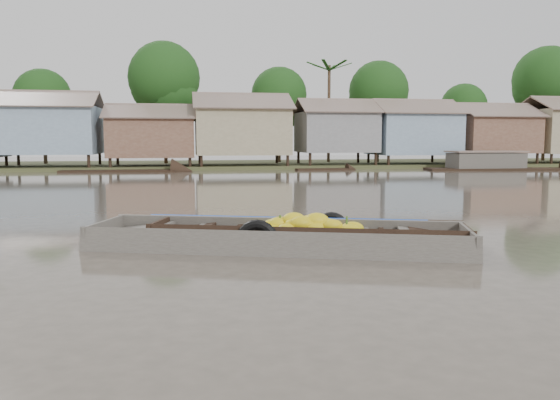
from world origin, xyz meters
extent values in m
plane|color=#4D463B|center=(0.00, 0.00, 0.00)|extent=(120.00, 120.00, 0.00)
cube|color=#384723|center=(0.00, 33.00, 0.00)|extent=(120.00, 12.00, 0.50)
cube|color=#7C94AB|center=(-10.50, 29.50, 2.70)|extent=(6.20, 5.20, 3.20)
cube|color=brown|center=(-10.50, 28.10, 4.75)|extent=(6.60, 3.02, 1.28)
cube|color=brown|center=(-10.50, 30.90, 4.75)|extent=(6.60, 3.02, 1.28)
cube|color=brown|center=(-3.80, 29.50, 2.20)|extent=(5.80, 4.60, 2.70)
cube|color=brown|center=(-3.80, 28.26, 4.00)|extent=(6.20, 2.67, 1.14)
cube|color=brown|center=(-3.80, 30.74, 4.00)|extent=(6.20, 2.67, 1.14)
cube|color=gray|center=(2.50, 29.50, 2.65)|extent=(6.50, 5.30, 3.30)
cube|color=brown|center=(2.50, 28.07, 4.75)|extent=(6.90, 3.08, 1.31)
cube|color=brown|center=(2.50, 30.93, 4.75)|extent=(6.90, 3.08, 1.31)
cube|color=gray|center=(9.50, 29.50, 2.60)|extent=(5.40, 4.70, 2.90)
cube|color=brown|center=(9.50, 28.23, 4.50)|extent=(5.80, 2.73, 1.17)
cube|color=brown|center=(9.50, 30.77, 4.50)|extent=(5.80, 2.73, 1.17)
cube|color=#7C94AB|center=(15.50, 29.50, 2.50)|extent=(6.00, 5.00, 3.10)
cube|color=brown|center=(15.50, 28.15, 4.50)|extent=(6.40, 2.90, 1.24)
cube|color=brown|center=(15.50, 30.85, 4.50)|extent=(6.40, 2.90, 1.24)
cube|color=brown|center=(22.00, 29.50, 2.45)|extent=(5.70, 4.90, 2.80)
cube|color=brown|center=(22.00, 28.18, 4.30)|extent=(6.10, 2.85, 1.21)
cube|color=brown|center=(22.00, 30.82, 4.30)|extent=(6.10, 2.85, 1.21)
cube|color=brown|center=(28.50, 30.88, 4.85)|extent=(6.70, 2.96, 1.26)
cylinder|color=#473323|center=(-12.00, 34.00, 2.45)|extent=(0.28, 0.28, 4.90)
sphere|color=#123912|center=(-12.00, 34.00, 5.25)|extent=(4.20, 4.20, 4.20)
cylinder|color=#473323|center=(-3.00, 33.00, 3.15)|extent=(0.28, 0.28, 6.30)
sphere|color=#123912|center=(-3.00, 33.00, 6.75)|extent=(5.40, 5.40, 5.40)
cylinder|color=#473323|center=(6.00, 34.00, 2.62)|extent=(0.28, 0.28, 5.25)
sphere|color=#123912|center=(6.00, 34.00, 5.62)|extent=(4.50, 4.50, 4.50)
cylinder|color=#473323|center=(14.00, 33.00, 2.80)|extent=(0.28, 0.28, 5.60)
sphere|color=#123912|center=(14.00, 33.00, 6.00)|extent=(4.80, 4.80, 4.80)
cylinder|color=#473323|center=(22.00, 34.00, 2.27)|extent=(0.28, 0.28, 4.55)
sphere|color=#123912|center=(22.00, 34.00, 4.88)|extent=(3.90, 3.90, 3.90)
cylinder|color=#473323|center=(29.00, 33.00, 3.32)|extent=(0.28, 0.28, 6.65)
sphere|color=#123912|center=(29.00, 33.00, 7.12)|extent=(5.70, 5.70, 5.70)
cylinder|color=#473323|center=(10.00, 33.50, 4.00)|extent=(0.24, 0.24, 8.00)
cube|color=black|center=(0.99, 0.62, -0.08)|extent=(6.16, 2.94, 0.08)
cube|color=black|center=(1.19, 1.26, 0.17)|extent=(5.98, 2.02, 0.58)
cube|color=black|center=(0.79, -0.01, 0.17)|extent=(5.98, 2.02, 0.58)
cube|color=black|center=(3.90, -0.29, 0.17)|extent=(0.46, 1.31, 0.55)
cube|color=black|center=(3.39, -0.13, 0.24)|extent=(1.36, 1.43, 0.21)
cube|color=black|center=(-1.91, 1.54, 0.17)|extent=(0.46, 1.31, 0.55)
cube|color=black|center=(-1.41, 1.38, 0.24)|extent=(1.36, 1.43, 0.21)
cube|color=black|center=(-0.40, 1.06, 0.28)|extent=(0.48, 1.27, 0.05)
cube|color=black|center=(2.38, 0.19, 0.28)|extent=(0.48, 1.27, 0.05)
ellipsoid|color=yellow|center=(1.06, 0.71, 0.47)|extent=(0.44, 0.37, 0.23)
ellipsoid|color=yellow|center=(0.47, 0.85, 0.39)|extent=(0.58, 0.48, 0.31)
ellipsoid|color=yellow|center=(0.80, 0.83, 0.37)|extent=(0.51, 0.42, 0.27)
ellipsoid|color=yellow|center=(-0.04, 0.57, 0.16)|extent=(0.46, 0.38, 0.24)
ellipsoid|color=yellow|center=(1.88, -0.05, 0.21)|extent=(0.48, 0.40, 0.26)
ellipsoid|color=yellow|center=(0.73, 0.76, 0.49)|extent=(0.55, 0.45, 0.29)
ellipsoid|color=yellow|center=(0.98, 0.77, 0.39)|extent=(0.55, 0.45, 0.29)
ellipsoid|color=yellow|center=(1.42, 0.30, 0.43)|extent=(0.45, 0.37, 0.24)
ellipsoid|color=yellow|center=(0.34, 0.90, 0.36)|extent=(0.50, 0.41, 0.26)
ellipsoid|color=yellow|center=(0.53, 0.46, 0.34)|extent=(0.45, 0.37, 0.24)
ellipsoid|color=yellow|center=(0.10, 0.86, 0.28)|extent=(0.58, 0.48, 0.31)
ellipsoid|color=yellow|center=(0.07, 1.06, 0.25)|extent=(0.53, 0.44, 0.28)
ellipsoid|color=yellow|center=(0.79, 1.02, 0.36)|extent=(0.46, 0.38, 0.24)
ellipsoid|color=yellow|center=(1.43, 0.92, 0.26)|extent=(0.48, 0.40, 0.25)
ellipsoid|color=yellow|center=(0.89, 0.88, 0.36)|extent=(0.51, 0.43, 0.27)
ellipsoid|color=yellow|center=(1.03, 0.49, 0.40)|extent=(0.52, 0.43, 0.27)
ellipsoid|color=yellow|center=(0.98, 0.24, 0.23)|extent=(0.47, 0.39, 0.25)
ellipsoid|color=yellow|center=(0.84, 0.49, 0.46)|extent=(0.55, 0.45, 0.29)
ellipsoid|color=yellow|center=(0.20, 0.54, 0.21)|extent=(0.56, 0.46, 0.30)
ellipsoid|color=yellow|center=(1.37, 0.90, 0.28)|extent=(0.50, 0.41, 0.26)
ellipsoid|color=yellow|center=(0.15, 0.67, 0.27)|extent=(0.58, 0.48, 0.31)
ellipsoid|color=yellow|center=(1.12, 0.38, 0.35)|extent=(0.50, 0.42, 0.27)
ellipsoid|color=yellow|center=(1.90, 0.58, 0.30)|extent=(0.57, 0.47, 0.30)
ellipsoid|color=yellow|center=(1.15, 0.54, 0.49)|extent=(0.59, 0.49, 0.31)
ellipsoid|color=yellow|center=(0.15, 0.55, 0.22)|extent=(0.57, 0.47, 0.30)
ellipsoid|color=yellow|center=(0.24, 0.62, 0.28)|extent=(0.51, 0.43, 0.27)
ellipsoid|color=yellow|center=(1.35, 0.45, 0.40)|extent=(0.53, 0.44, 0.28)
ellipsoid|color=yellow|center=(0.00, 0.88, 0.18)|extent=(0.45, 0.37, 0.24)
ellipsoid|color=yellow|center=(0.92, 0.94, 0.32)|extent=(0.47, 0.39, 0.25)
ellipsoid|color=yellow|center=(1.76, 0.70, 0.25)|extent=(0.50, 0.42, 0.27)
ellipsoid|color=yellow|center=(0.74, 0.61, 0.40)|extent=(0.54, 0.45, 0.29)
ellipsoid|color=yellow|center=(1.74, 0.23, 0.31)|extent=(0.53, 0.44, 0.28)
cylinder|color=#3F6626|center=(0.47, 0.79, 0.49)|extent=(0.04, 0.04, 0.20)
cylinder|color=#3F6626|center=(1.20, 0.56, 0.49)|extent=(0.04, 0.04, 0.20)
cylinder|color=#3F6626|center=(1.73, 0.39, 0.49)|extent=(0.04, 0.04, 0.20)
torus|color=black|center=(1.64, 1.21, 0.19)|extent=(0.78, 0.42, 0.76)
torus|color=black|center=(-0.07, 0.17, 0.19)|extent=(0.84, 0.44, 0.82)
cube|color=#47433C|center=(0.36, 0.46, -0.08)|extent=(7.25, 3.63, 0.08)
cube|color=#47433C|center=(0.63, 1.29, 0.17)|extent=(6.98, 2.37, 0.58)
cube|color=#47433C|center=(0.10, -0.37, 0.17)|extent=(6.98, 2.37, 0.58)
cube|color=#47433C|center=(3.76, -0.63, 0.17)|extent=(0.60, 1.71, 0.55)
cube|color=#47433C|center=(3.17, -0.44, 0.24)|extent=(1.64, 1.84, 0.23)
cube|color=#47433C|center=(-3.03, 1.55, 0.17)|extent=(0.60, 1.71, 0.55)
cube|color=#47433C|center=(-2.44, 1.36, 0.24)|extent=(1.64, 1.84, 0.23)
cube|color=#47433C|center=(-1.26, 0.98, 0.29)|extent=(0.62, 1.66, 0.05)
cube|color=#47433C|center=(1.99, -0.06, 0.29)|extent=(0.62, 1.66, 0.05)
cube|color=#665E54|center=(0.36, 0.46, -0.04)|extent=(5.59, 2.98, 0.02)
cube|color=#103BA9|center=(0.65, 1.35, 0.39)|extent=(5.63, 1.88, 0.14)
torus|color=olive|center=(1.82, -0.31, -0.01)|extent=(0.41, 0.41, 0.06)
torus|color=olive|center=(1.82, -0.31, 0.03)|extent=(0.33, 0.33, 0.06)
cube|color=black|center=(7.70, 26.12, -0.05)|extent=(3.76, 0.99, 0.35)
cube|color=black|center=(-5.70, 26.42, -0.05)|extent=(7.50, 2.57, 0.35)
cube|color=black|center=(19.74, 24.37, -0.05)|extent=(10.26, 3.62, 0.35)
cube|color=black|center=(19.00, 25.00, 0.55)|extent=(5.00, 2.00, 1.20)
camera|label=1|loc=(-1.34, -9.86, 2.09)|focal=35.00mm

